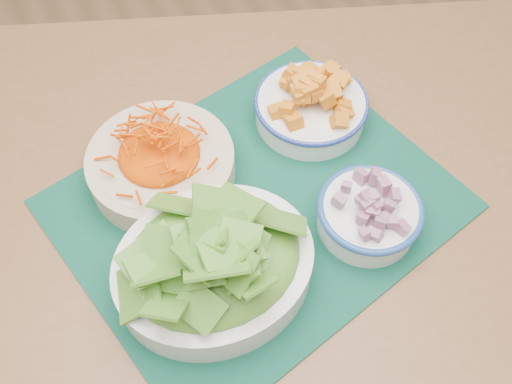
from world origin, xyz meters
TOP-DOWN VIEW (x-y plane):
  - ground at (0.00, 0.00)m, footprint 4.00×4.00m
  - table at (-0.07, -0.03)m, footprint 1.56×1.29m
  - placemat at (-0.04, -0.03)m, footprint 0.62×0.55m
  - carrot_bowl at (-0.15, 0.07)m, footprint 0.22×0.22m
  - squash_bowl at (0.11, 0.08)m, footprint 0.23×0.23m
  - lettuce_bowl at (-0.14, -0.12)m, footprint 0.27×0.23m
  - onion_bowl at (0.09, -0.13)m, footprint 0.18×0.18m

SIDE VIEW (x-z plane):
  - ground at x=0.00m, z-range 0.00..0.00m
  - table at x=-0.07m, z-range 0.29..1.04m
  - placemat at x=-0.04m, z-range 0.75..0.75m
  - onion_bowl at x=0.09m, z-range 0.75..0.83m
  - squash_bowl at x=0.11m, z-range 0.75..0.83m
  - carrot_bowl at x=-0.15m, z-range 0.75..0.84m
  - lettuce_bowl at x=-0.14m, z-range 0.75..0.88m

